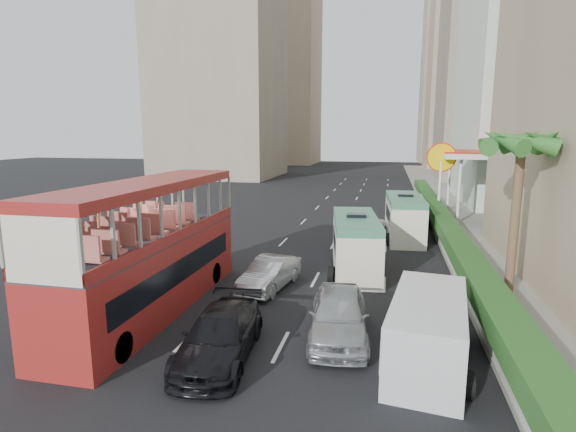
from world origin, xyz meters
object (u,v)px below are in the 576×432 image
(car_silver_lane_b, at_px, (338,337))
(panel_van_far, at_px, (410,211))
(minibus_near, at_px, (355,244))
(shell_station, at_px, (480,186))
(minibus_far, at_px, (404,218))
(car_black, at_px, (221,358))
(van_asset, at_px, (365,239))
(palm_tree, at_px, (515,221))
(car_silver_lane_a, at_px, (270,288))
(panel_van_near, at_px, (428,331))
(double_decker_bus, at_px, (151,247))

(car_silver_lane_b, xyz_separation_m, panel_van_far, (3.19, 20.91, 1.00))
(minibus_near, height_order, shell_station, shell_station)
(car_silver_lane_b, relative_size, minibus_far, 0.76)
(minibus_far, bearing_deg, shell_station, 50.60)
(car_black, relative_size, minibus_far, 0.78)
(van_asset, height_order, palm_tree, palm_tree)
(car_silver_lane_b, height_order, palm_tree, palm_tree)
(car_silver_lane_a, relative_size, car_silver_lane_b, 0.86)
(car_silver_lane_b, relative_size, shell_station, 0.60)
(car_silver_lane_a, xyz_separation_m, panel_van_near, (6.30, -5.44, 1.02))
(car_silver_lane_a, bearing_deg, palm_tree, 13.44)
(car_silver_lane_a, relative_size, shell_station, 0.52)
(van_asset, bearing_deg, panel_van_far, 68.82)
(double_decker_bus, relative_size, palm_tree, 1.72)
(car_black, xyz_separation_m, minibus_near, (3.37, 9.92, 1.38))
(minibus_far, relative_size, shell_station, 0.79)
(double_decker_bus, height_order, car_silver_lane_a, double_decker_bus)
(palm_tree, xyz_separation_m, shell_station, (2.20, 19.00, -0.63))
(double_decker_bus, height_order, car_silver_lane_b, double_decker_bus)
(panel_van_near, xyz_separation_m, palm_tree, (3.69, 6.07, 2.36))
(minibus_near, bearing_deg, minibus_far, 63.54)
(double_decker_bus, xyz_separation_m, minibus_near, (7.32, 6.82, -1.15))
(car_silver_lane_b, distance_m, minibus_far, 15.85)
(shell_station, bearing_deg, car_silver_lane_b, -109.90)
(car_silver_lane_a, distance_m, panel_van_far, 17.95)
(car_silver_lane_a, relative_size, car_black, 0.83)
(car_silver_lane_b, bearing_deg, minibus_near, 84.51)
(car_silver_lane_a, relative_size, van_asset, 0.85)
(minibus_near, xyz_separation_m, palm_tree, (6.48, -2.82, 2.00))
(van_asset, bearing_deg, shell_station, 52.56)
(panel_van_far, height_order, shell_station, shell_station)
(minibus_near, height_order, panel_van_near, minibus_near)
(panel_van_near, height_order, shell_station, shell_station)
(car_silver_lane_a, relative_size, minibus_near, 0.66)
(panel_van_near, bearing_deg, car_silver_lane_b, 165.14)
(car_silver_lane_b, bearing_deg, shell_station, 64.43)
(car_black, height_order, van_asset, car_black)
(car_black, xyz_separation_m, panel_van_far, (6.58, 23.10, 1.00))
(shell_station, bearing_deg, minibus_far, -126.05)
(car_black, distance_m, van_asset, 17.47)
(minibus_far, bearing_deg, panel_van_far, 80.22)
(car_silver_lane_a, relative_size, minibus_far, 0.65)
(double_decker_bus, xyz_separation_m, van_asset, (7.43, 14.02, -2.53))
(minibus_near, bearing_deg, car_silver_lane_b, -97.86)
(palm_tree, bearing_deg, car_silver_lane_b, -142.71)
(panel_van_near, xyz_separation_m, panel_van_far, (0.42, 22.06, -0.02))
(van_asset, height_order, panel_van_far, panel_van_far)
(minibus_near, relative_size, shell_station, 0.78)
(car_black, relative_size, palm_tree, 0.77)
(car_black, height_order, minibus_far, minibus_far)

